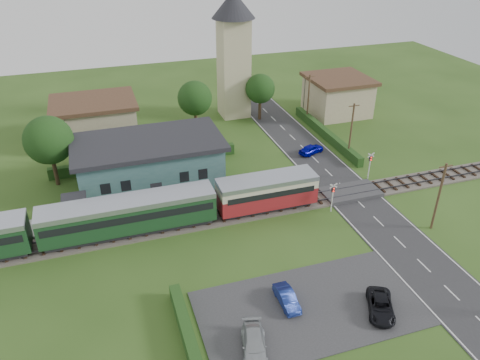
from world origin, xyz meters
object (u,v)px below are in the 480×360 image
object	(u,v)px
house_east	(337,95)
crossing_signal_near	(333,193)
equipment_hut	(76,209)
crossing_signal_far	(370,162)
train	(93,220)
pedestrian_near	(245,186)
car_on_road	(311,149)
station_building	(150,162)
church_tower	(234,46)
car_park_blue	(287,298)
pedestrian_far	(112,206)
house_west	(95,120)
car_park_silver	(254,345)
car_park_dark	(381,306)

from	to	relation	value
house_east	crossing_signal_near	size ratio (longest dim) A/B	2.69
equipment_hut	crossing_signal_far	xyz separation A→B (m)	(31.60, -0.81, 0.39)
train	pedestrian_near	xyz separation A→B (m)	(15.50, 2.98, -0.81)
equipment_hut	pedestrian_near	distance (m)	17.04
car_on_road	train	bearing A→B (deg)	89.45
station_building	crossing_signal_near	distance (m)	19.98
church_tower	car_on_road	xyz separation A→B (m)	(5.24, -15.75, -9.58)
car_park_blue	pedestrian_far	size ratio (longest dim) A/B	1.82
equipment_hut	house_west	xyz separation A→B (m)	(3.00, 19.80, 1.04)
equipment_hut	house_east	distance (m)	42.41
church_tower	car_park_silver	bearing A→B (deg)	-105.60
train	car_park_blue	xyz separation A→B (m)	(13.49, -13.04, -1.55)
crossing_signal_far	car_park_dark	xyz separation A→B (m)	(-10.19, -18.37, -1.52)
house_west	crossing_signal_far	bearing A→B (deg)	-35.77
house_east	pedestrian_far	distance (m)	39.43
house_east	equipment_hut	bearing A→B (deg)	-153.68
car_park_blue	car_park_dark	xyz separation A→B (m)	(6.39, -2.94, 0.00)
train	house_west	world-z (taller)	house_west
pedestrian_near	car_park_dark	bearing A→B (deg)	110.74
church_tower	pedestrian_far	size ratio (longest dim) A/B	9.69
train	car_park_dark	distance (m)	25.55
house_west	crossing_signal_near	distance (m)	33.22
station_building	car_park_silver	xyz separation A→B (m)	(3.13, -25.49, -2.02)
house_east	train	bearing A→B (deg)	-148.90
car_on_road	car_park_dark	size ratio (longest dim) A/B	0.88
church_tower	house_west	bearing A→B (deg)	-171.47
crossing_signal_far	church_tower	bearing A→B (deg)	110.02
equipment_hut	house_east	world-z (taller)	house_east
car_park_blue	pedestrian_near	bearing A→B (deg)	82.77
crossing_signal_near	pedestrian_near	xyz separation A→B (m)	(-7.37, 5.38, -0.78)
car_park_dark	house_east	bearing A→B (deg)	92.05
car_on_road	pedestrian_near	xyz separation A→B (m)	(-11.20, -7.27, 0.72)
station_building	crossing_signal_far	world-z (taller)	station_building
train	house_west	distance (m)	23.06
train	pedestrian_far	bearing A→B (deg)	60.93
crossing_signal_far	house_west	bearing A→B (deg)	144.23
church_tower	car_on_road	bearing A→B (deg)	-71.61
train	pedestrian_far	xyz separation A→B (m)	(1.81, 3.26, -0.82)
equipment_hut	pedestrian_near	bearing A→B (deg)	-0.75
equipment_hut	pedestrian_near	xyz separation A→B (m)	(17.03, -0.22, -0.38)
car_park_blue	pedestrian_near	xyz separation A→B (m)	(2.01, 16.02, 0.74)
house_west	equipment_hut	bearing A→B (deg)	-98.62
car_on_road	pedestrian_far	xyz separation A→B (m)	(-24.89, -6.99, 0.72)
church_tower	pedestrian_near	distance (m)	25.38
church_tower	house_east	size ratio (longest dim) A/B	2.00
car_on_road	pedestrian_near	bearing A→B (deg)	101.44
crossing_signal_near	car_on_road	size ratio (longest dim) A/B	0.94
equipment_hut	car_on_road	size ratio (longest dim) A/B	0.73
crossing_signal_far	car_park_blue	distance (m)	22.70
car_park_dark	pedestrian_near	distance (m)	19.47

